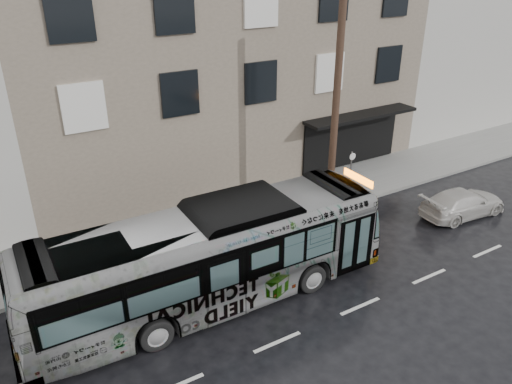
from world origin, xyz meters
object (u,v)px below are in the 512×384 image
Objects in this scene: sign_post at (350,177)px; white_sedan at (463,203)px; bus at (209,258)px; utility_pole_front at (336,108)px.

white_sedan is at bearing -42.85° from sign_post.
sign_post is 4.92m from white_sedan.
sign_post is 0.20× the size of bus.
sign_post is at bearing 51.52° from white_sedan.
bus is (-8.39, -3.04, 0.30)m from sign_post.
white_sedan is at bearing -35.33° from utility_pole_front.
bus is (-7.29, -3.04, -3.00)m from utility_pole_front.
utility_pole_front is at bearing 59.03° from white_sedan.
utility_pole_front reaches higher than sign_post.
bus reaches higher than sign_post.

